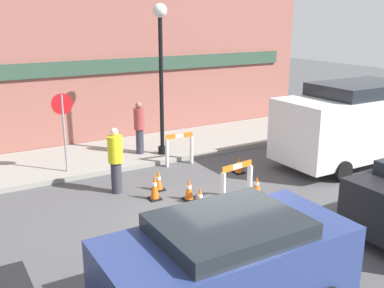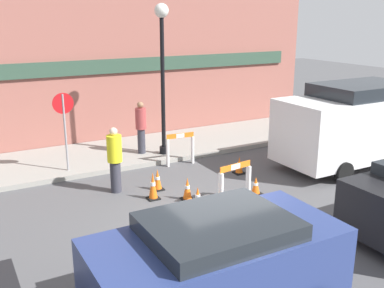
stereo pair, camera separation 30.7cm
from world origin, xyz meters
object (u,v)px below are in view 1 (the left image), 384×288
object	(u,v)px
streetlamp_post	(161,59)
work_van	(358,120)
parked_car_1	(228,261)
person_worker	(116,159)
person_pedestrian	(139,126)
stop_sign	(63,120)

from	to	relation	value
streetlamp_post	work_van	distance (m)	6.48
parked_car_1	work_van	bearing A→B (deg)	28.07
parked_car_1	work_van	world-z (taller)	work_van
person_worker	work_van	xyz separation A→B (m)	(7.55, -1.42, 0.44)
work_van	person_pedestrian	bearing A→B (deg)	145.92
stop_sign	work_van	bearing A→B (deg)	159.86
stop_sign	person_worker	size ratio (longest dim) A/B	1.30
streetlamp_post	parked_car_1	bearing A→B (deg)	-109.92
stop_sign	parked_car_1	distance (m)	7.64
streetlamp_post	work_van	bearing A→B (deg)	-34.23
streetlamp_post	person_pedestrian	distance (m)	2.27
stop_sign	parked_car_1	xyz separation A→B (m)	(0.39, -7.59, -0.74)
person_pedestrian	person_worker	bearing A→B (deg)	57.36
stop_sign	person_pedestrian	world-z (taller)	stop_sign
stop_sign	person_worker	xyz separation A→B (m)	(0.78, -1.94, -0.74)
streetlamp_post	stop_sign	bearing A→B (deg)	-177.58
streetlamp_post	stop_sign	size ratio (longest dim) A/B	2.07
person_worker	person_pedestrian	distance (m)	3.06
person_worker	person_pedestrian	size ratio (longest dim) A/B	1.03
stop_sign	parked_car_1	world-z (taller)	stop_sign
streetlamp_post	person_pedestrian	bearing A→B (deg)	147.19
parked_car_1	streetlamp_post	bearing A→B (deg)	70.08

